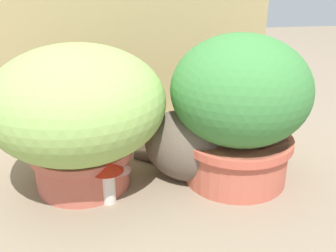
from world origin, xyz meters
name	(u,v)px	position (x,y,z in m)	size (l,w,h in m)	color
ground_plane	(129,194)	(0.00, 0.00, 0.00)	(6.00, 6.00, 0.00)	#83715C
cardboard_backdrop	(127,14)	(0.04, 0.56, 0.44)	(1.12, 0.03, 0.89)	tan
grass_planter	(78,111)	(-0.13, 0.08, 0.24)	(0.50, 0.50, 0.42)	#BB5C4B
leafy_planter	(239,106)	(0.33, 0.05, 0.24)	(0.40, 0.40, 0.45)	#C35D48
cat	(189,143)	(0.19, 0.06, 0.12)	(0.32, 0.33, 0.32)	brown
mushroom_ornament_pink	(117,168)	(-0.03, 0.01, 0.09)	(0.08, 0.08, 0.12)	silver
mushroom_ornament_red	(107,172)	(-0.06, -0.03, 0.10)	(0.09, 0.09, 0.14)	silver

